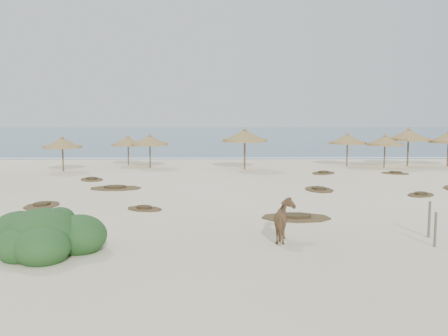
{
  "coord_description": "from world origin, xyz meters",
  "views": [
    {
      "loc": [
        -1.82,
        -19.33,
        4.12
      ],
      "look_at": [
        -1.36,
        5.0,
        1.43
      ],
      "focal_mm": 40.0,
      "sensor_mm": 36.0,
      "label": 1
    }
  ],
  "objects": [
    {
      "name": "palapa_1",
      "position": [
        -6.7,
        18.24,
        2.03
      ],
      "size": [
        3.7,
        3.7,
        2.62
      ],
      "rotation": [
        0.0,
        0.0,
        -0.43
      ],
      "color": "brown",
      "rests_on": "ground"
    },
    {
      "name": "fence_post_far",
      "position": [
        5.3,
        -3.23,
        0.61
      ],
      "size": [
        0.11,
        0.11,
        1.22
      ],
      "primitive_type": "cylinder",
      "rotation": [
        0.0,
        0.0,
        -0.23
      ],
      "color": "brown",
      "rests_on": "ground"
    },
    {
      "name": "foam_line",
      "position": [
        0.0,
        26.0,
        0.0
      ],
      "size": [
        70.0,
        0.6,
        0.01
      ],
      "primitive_type": "cube",
      "color": "white",
      "rests_on": "ground"
    },
    {
      "name": "scrub_2",
      "position": [
        -4.84,
        1.75,
        0.05
      ],
      "size": [
        1.96,
        1.72,
        0.16
      ],
      "rotation": [
        0.0,
        0.0,
        2.66
      ],
      "color": "brown",
      "rests_on": "ground"
    },
    {
      "name": "scrub_11",
      "position": [
        -7.32,
        -0.73,
        0.05
      ],
      "size": [
        2.08,
        2.4,
        0.16
      ],
      "rotation": [
        0.0,
        0.0,
        1.11
      ],
      "color": "brown",
      "rests_on": "ground"
    },
    {
      "name": "palapa_6",
      "position": [
        13.21,
        19.04,
        2.38
      ],
      "size": [
        3.52,
        3.52,
        3.07
      ],
      "rotation": [
        0.0,
        0.0,
        0.08
      ],
      "color": "brown",
      "rests_on": "ground"
    },
    {
      "name": "scrub_9",
      "position": [
        1.37,
        -0.14,
        0.05
      ],
      "size": [
        2.85,
        1.95,
        0.16
      ],
      "rotation": [
        0.0,
        0.0,
        3.08
      ],
      "color": "brown",
      "rests_on": "ground"
    },
    {
      "name": "horse",
      "position": [
        0.45,
        -3.62,
        0.67
      ],
      "size": [
        0.93,
        1.67,
        1.35
      ],
      "primitive_type": "imported",
      "rotation": [
        0.0,
        0.0,
        3.01
      ],
      "color": "brown",
      "rests_on": "ground"
    },
    {
      "name": "scrub_3",
      "position": [
        3.77,
        7.0,
        0.05
      ],
      "size": [
        1.64,
        2.35,
        0.16
      ],
      "rotation": [
        0.0,
        0.0,
        1.66
      ],
      "color": "brown",
      "rests_on": "ground"
    },
    {
      "name": "ocean",
      "position": [
        0.0,
        75.0,
        0.0
      ],
      "size": [
        200.0,
        100.0,
        0.01
      ],
      "primitive_type": "cube",
      "color": "#285A79",
      "rests_on": "ground"
    },
    {
      "name": "scrub_7",
      "position": [
        5.61,
        14.35,
        0.05
      ],
      "size": [
        2.37,
        2.56,
        0.16
      ],
      "rotation": [
        0.0,
        0.0,
        0.97
      ],
      "color": "brown",
      "rests_on": "ground"
    },
    {
      "name": "scrub_1",
      "position": [
        -7.25,
        7.7,
        0.05
      ],
      "size": [
        2.81,
        1.83,
        0.16
      ],
      "rotation": [
        0.0,
        0.0,
        0.0
      ],
      "color": "brown",
      "rests_on": "ground"
    },
    {
      "name": "palapa_3",
      "position": [
        0.37,
        17.0,
        2.42
      ],
      "size": [
        4.41,
        4.41,
        3.12
      ],
      "rotation": [
        0.0,
        0.0,
        -0.43
      ],
      "color": "brown",
      "rests_on": "ground"
    },
    {
      "name": "scrub_10",
      "position": [
        10.47,
        14.1,
        0.05
      ],
      "size": [
        2.2,
        1.96,
        0.16
      ],
      "rotation": [
        0.0,
        0.0,
        2.61
      ],
      "color": "brown",
      "rests_on": "ground"
    },
    {
      "name": "palapa_0",
      "position": [
        -12.55,
        15.91,
        1.98
      ],
      "size": [
        3.22,
        3.22,
        2.56
      ],
      "rotation": [
        0.0,
        0.0,
        0.2
      ],
      "color": "brown",
      "rests_on": "ground"
    },
    {
      "name": "bush",
      "position": [
        -6.82,
        -4.92,
        0.51
      ],
      "size": [
        3.5,
        3.09,
        1.57
      ],
      "rotation": [
        0.0,
        0.0,
        -0.13
      ],
      "color": "#2A5524",
      "rests_on": "ground"
    },
    {
      "name": "palapa_2",
      "position": [
        -8.61,
        19.83,
        1.88
      ],
      "size": [
        3.0,
        3.0,
        2.42
      ],
      "rotation": [
        0.0,
        0.0,
        -0.18
      ],
      "color": "brown",
      "rests_on": "ground"
    },
    {
      "name": "palapa_4",
      "position": [
        8.48,
        19.11,
        2.06
      ],
      "size": [
        3.03,
        3.03,
        2.65
      ],
      "rotation": [
        0.0,
        0.0,
        -0.07
      ],
      "color": "brown",
      "rests_on": "ground"
    },
    {
      "name": "ground",
      "position": [
        0.0,
        0.0,
        0.0
      ],
      "size": [
        160.0,
        160.0,
        0.0
      ],
      "primitive_type": "plane",
      "color": "#F5ECCA",
      "rests_on": "ground"
    },
    {
      "name": "scrub_4",
      "position": [
        8.52,
        5.19,
        0.05
      ],
      "size": [
        2.04,
        2.06,
        0.16
      ],
      "rotation": [
        0.0,
        0.0,
        0.81
      ],
      "color": "brown",
      "rests_on": "ground"
    },
    {
      "name": "palapa_5",
      "position": [
        10.98,
        17.86,
        2.01
      ],
      "size": [
        3.12,
        3.12,
        2.59
      ],
      "rotation": [
        0.0,
        0.0,
        -0.14
      ],
      "color": "brown",
      "rests_on": "ground"
    },
    {
      "name": "scrub_0",
      "position": [
        -9.5,
        2.61,
        0.05
      ],
      "size": [
        1.69,
        2.29,
        0.16
      ],
      "rotation": [
        0.0,
        0.0,
        1.4
      ],
      "color": "brown",
      "rests_on": "ground"
    },
    {
      "name": "scrub_6",
      "position": [
        -9.41,
        11.29,
        0.05
      ],
      "size": [
        2.07,
        2.42,
        0.16
      ],
      "rotation": [
        0.0,
        0.0,
        2.0
      ],
      "color": "brown",
      "rests_on": "ground"
    },
    {
      "name": "fence_post_near",
      "position": [
        4.98,
        -4.4,
        0.54
      ],
      "size": [
        0.1,
        0.1,
        1.09
      ],
      "primitive_type": "cylinder",
      "rotation": [
        0.0,
        0.0,
        0.31
      ],
      "color": "brown",
      "rests_on": "ground"
    }
  ]
}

